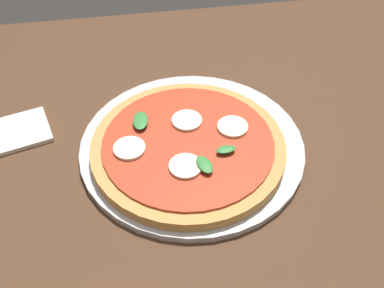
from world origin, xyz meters
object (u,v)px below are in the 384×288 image
pizza (188,146)px  napkin (10,134)px  dining_table (185,216)px  serving_tray (192,146)px

pizza → napkin: (-0.29, 0.10, -0.02)m
dining_table → pizza: 0.14m
dining_table → napkin: (-0.28, 0.14, 0.11)m
napkin → serving_tray: bearing=-14.9°
dining_table → serving_tray: (0.02, 0.06, 0.11)m
dining_table → pizza: bearing=74.1°
serving_tray → dining_table: bearing=-109.8°
serving_tray → napkin: bearing=165.1°
serving_tray → napkin: size_ratio=2.84×
serving_tray → pizza: pizza is taller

